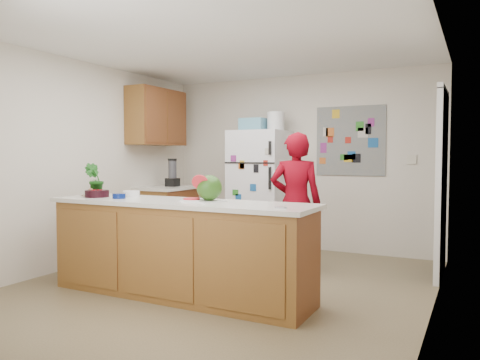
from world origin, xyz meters
The scene contains 26 objects.
floor centered at (0.00, 0.00, -0.01)m, with size 4.00×4.50×0.02m, color brown.
wall_back centered at (0.00, 2.26, 1.25)m, with size 4.00×0.02×2.50m, color beige.
wall_left centered at (-2.01, 0.00, 1.25)m, with size 0.02×4.50×2.50m, color beige.
wall_right centered at (2.01, 0.00, 1.25)m, with size 0.02×4.50×2.50m, color beige.
ceiling centered at (0.00, 0.00, 2.51)m, with size 4.00×4.50×0.02m, color white.
doorway centered at (1.99, 1.45, 1.02)m, with size 0.03×0.85×2.04m, color black.
peninsula_base centered at (-0.20, -0.50, 0.44)m, with size 2.60×0.62×0.88m, color brown.
peninsula_top centered at (-0.20, -0.50, 0.90)m, with size 2.68×0.70×0.04m, color silver.
side_counter_base centered at (-1.69, 1.35, 0.43)m, with size 0.60×0.80×0.86m, color brown.
side_counter_top centered at (-1.69, 1.35, 0.88)m, with size 0.64×0.84×0.04m, color silver.
upper_cabinets centered at (-1.82, 1.30, 1.90)m, with size 0.35×1.00×0.80m, color brown.
refrigerator centered at (-0.45, 1.88, 0.85)m, with size 0.75×0.70×1.70m, color silver.
fridge_top_bin centered at (-0.55, 1.88, 1.79)m, with size 0.35×0.28×0.18m, color #5999B2.
photo_collage centered at (0.75, 2.24, 1.55)m, with size 0.95×0.01×0.95m, color slate.
person centered at (0.46, 0.90, 0.81)m, with size 0.59×0.39×1.61m, color maroon.
blender_appliance centered at (-1.64, 1.42, 1.09)m, with size 0.12×0.12×0.38m, color black.
cutting_board centered at (0.05, -0.48, 0.93)m, with size 0.37×0.27×0.01m, color white.
watermelon centered at (0.11, -0.46, 1.05)m, with size 0.24×0.24×0.24m, color #1D5514.
watermelon_slice centered at (-0.04, -0.53, 0.94)m, with size 0.16×0.16×0.02m, color #D43552.
cherry_bowl centered at (-1.18, -0.56, 0.96)m, with size 0.24×0.24×0.07m, color black.
white_bowl centered at (-0.91, -0.35, 0.95)m, with size 0.17×0.17×0.06m, color silver.
cobalt_bowl centered at (-0.86, -0.58, 0.95)m, with size 0.13×0.13×0.05m, color #061657.
plate centered at (-1.33, -0.47, 0.93)m, with size 0.24×0.24×0.02m, color beige.
paper_towel centered at (0.00, -0.53, 0.93)m, with size 0.19×0.17×0.02m, color white.
keys centered at (0.90, -0.65, 0.93)m, with size 0.09×0.04×0.01m, color gray.
potted_plant centered at (-1.32, -0.45, 1.10)m, with size 0.19×0.16×0.35m, color #0D490D.
Camera 1 is at (2.34, -4.17, 1.35)m, focal length 35.00 mm.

